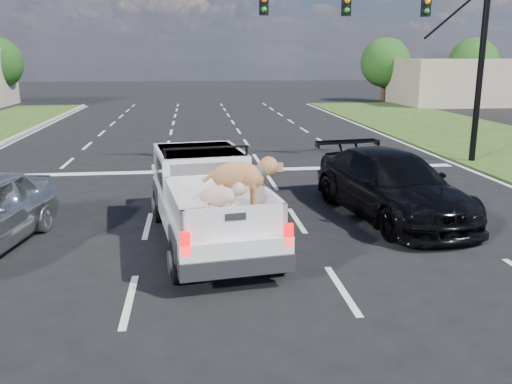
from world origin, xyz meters
TOP-DOWN VIEW (x-y plane):
  - ground at (0.00, 0.00)m, footprint 160.00×160.00m
  - road_markings at (0.00, 6.56)m, footprint 17.75×60.00m
  - traffic_signal at (7.20, 10.50)m, footprint 9.11×0.31m
  - building_right at (22.00, 34.00)m, footprint 12.00×7.00m
  - tree_far_d at (16.00, 38.00)m, footprint 4.20×4.20m
  - tree_far_e at (24.00, 38.00)m, footprint 4.20×4.20m
  - pickup_truck at (-0.36, 2.83)m, footprint 2.64×5.56m
  - black_coupe at (4.08, 4.10)m, footprint 3.03×5.67m

SIDE VIEW (x-z plane):
  - ground at x=0.00m, z-range 0.00..0.00m
  - road_markings at x=0.00m, z-range 0.00..0.01m
  - black_coupe at x=4.08m, z-range 0.00..1.56m
  - pickup_truck at x=-0.36m, z-range -0.05..1.95m
  - building_right at x=22.00m, z-range 0.00..3.60m
  - tree_far_d at x=16.00m, z-range 0.59..5.99m
  - tree_far_e at x=24.00m, z-range 0.59..5.99m
  - traffic_signal at x=7.20m, z-range 1.23..8.23m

